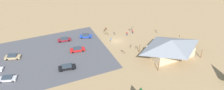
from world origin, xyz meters
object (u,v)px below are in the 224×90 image
(visitor_by_pavilion, at_px, (127,33))
(car_red_second_row, at_px, (77,49))
(bicycle_black_yard_front, at_px, (104,31))
(visitor_crossing_yard, at_px, (133,31))
(bicycle_purple_mid_cluster, at_px, (131,30))
(bike_pavilion, at_px, (171,47))
(bicycle_yellow_yard_center, at_px, (107,34))
(bicycle_green_trailside, at_px, (136,47))
(bicycle_white_back_row, at_px, (133,28))
(car_tan_by_curb, at_px, (13,57))
(bicycle_red_edge_north, at_px, (123,52))
(car_silver_mid_lot, at_px, (7,79))
(lot_sign, at_px, (111,40))
(bicycle_silver_lone_west, at_px, (156,31))
(bicycle_orange_front_row, at_px, (131,46))
(car_black_near_entry, at_px, (67,67))
(car_blue_inner_stall, at_px, (86,36))
(car_maroon_end_stall, at_px, (64,40))
(trash_bin, at_px, (106,29))
(bicycle_blue_yard_right, at_px, (114,33))

(visitor_by_pavilion, bearing_deg, car_red_second_row, 8.81)
(bicycle_black_yard_front, bearing_deg, visitor_crossing_yard, 147.71)
(bicycle_purple_mid_cluster, distance_m, visitor_by_pavilion, 4.26)
(bike_pavilion, distance_m, visitor_crossing_yard, 18.00)
(bicycle_yellow_yard_center, distance_m, bicycle_green_trailside, 14.03)
(bicycle_purple_mid_cluster, xyz_separation_m, car_red_second_row, (22.82, 5.91, 0.33))
(bicycle_white_back_row, height_order, visitor_crossing_yard, visitor_crossing_yard)
(bike_pavilion, relative_size, car_tan_by_curb, 3.32)
(bicycle_yellow_yard_center, xyz_separation_m, visitor_crossing_yard, (-9.29, 3.32, 0.50))
(bicycle_red_edge_north, height_order, car_silver_mid_lot, car_silver_mid_lot)
(car_red_second_row, bearing_deg, lot_sign, -179.75)
(bicycle_silver_lone_west, bearing_deg, bicycle_purple_mid_cluster, -31.35)
(bicycle_orange_front_row, bearing_deg, bicycle_red_edge_north, 25.12)
(bicycle_yellow_yard_center, bearing_deg, bicycle_orange_front_row, 108.05)
(car_red_second_row, height_order, car_silver_mid_lot, car_red_second_row)
(car_black_near_entry, distance_m, car_blue_inner_stall, 19.03)
(car_black_near_entry, distance_m, car_maroon_end_stall, 16.59)
(car_silver_mid_lot, bearing_deg, car_tan_by_curb, -98.53)
(car_black_near_entry, relative_size, car_tan_by_curb, 1.02)
(trash_bin, xyz_separation_m, bicycle_yellow_yard_center, (1.20, 3.56, -0.05))
(visitor_crossing_yard, bearing_deg, lot_sign, 18.52)
(bicycle_yellow_yard_center, height_order, bicycle_black_yard_front, bicycle_yellow_yard_center)
(bicycle_yellow_yard_center, bearing_deg, visitor_crossing_yard, 160.31)
(bike_pavilion, distance_m, bicycle_green_trailside, 11.17)
(bicycle_black_yard_front, xyz_separation_m, car_red_second_row, (13.21, 9.37, 0.33))
(trash_bin, distance_m, lot_sign, 10.71)
(car_blue_inner_stall, xyz_separation_m, car_silver_mid_lot, (26.07, 14.23, -0.03))
(bicycle_orange_front_row, bearing_deg, car_silver_mid_lot, 2.56)
(lot_sign, xyz_separation_m, bicycle_orange_front_row, (-4.99, 4.88, -1.01))
(bicycle_purple_mid_cluster, relative_size, visitor_crossing_yard, 0.81)
(lot_sign, relative_size, bicycle_green_trailside, 1.43)
(bicycle_green_trailside, bearing_deg, car_tan_by_curb, -15.12)
(bicycle_red_edge_north, distance_m, visitor_by_pavilion, 11.79)
(car_black_near_entry, bearing_deg, bike_pavilion, 169.20)
(car_black_near_entry, height_order, car_tan_by_curb, car_tan_by_curb)
(bike_pavilion, distance_m, trash_bin, 27.11)
(car_red_second_row, bearing_deg, bicycle_black_yard_front, -144.67)
(bicycle_white_back_row, height_order, visitor_by_pavilion, visitor_by_pavilion)
(visitor_by_pavilion, bearing_deg, car_silver_mid_lot, 13.31)
(trash_bin, xyz_separation_m, bicycle_white_back_row, (-10.00, 3.23, -0.10))
(bicycle_purple_mid_cluster, xyz_separation_m, bicycle_white_back_row, (-1.49, -1.31, -0.03))
(bicycle_white_back_row, bearing_deg, car_blue_inner_stall, -1.49)
(lot_sign, relative_size, bicycle_silver_lone_west, 1.32)
(lot_sign, distance_m, bicycle_silver_lone_west, 19.12)
(bike_pavilion, xyz_separation_m, bicycle_yellow_yard_center, (12.63, -20.87, -2.71))
(bicycle_red_edge_north, height_order, car_blue_inner_stall, car_blue_inner_stall)
(bike_pavilion, bearing_deg, bicycle_blue_yard_right, -63.47)
(bicycle_green_trailside, height_order, visitor_by_pavilion, visitor_by_pavilion)
(car_red_second_row, bearing_deg, car_silver_mid_lot, 17.42)
(lot_sign, height_order, car_maroon_end_stall, lot_sign)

